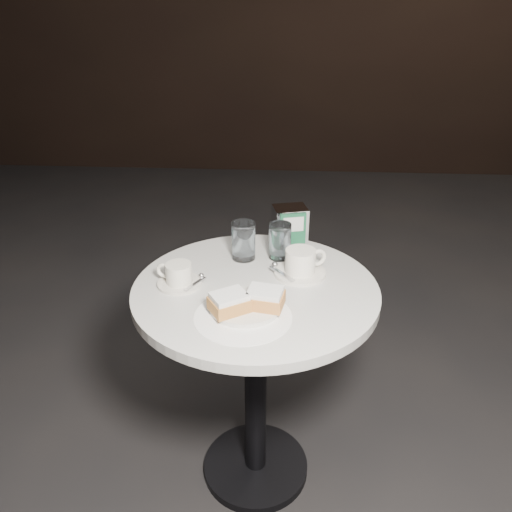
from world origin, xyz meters
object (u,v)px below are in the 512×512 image
object	(u,v)px
beignet_plate	(246,303)
water_glass_left	(243,241)
cafe_table	(256,342)
napkin_dispenser	(290,225)
coffee_cup_left	(179,276)
coffee_cup_right	(301,264)
water_glass_right	(280,241)

from	to	relation	value
beignet_plate	water_glass_left	world-z (taller)	water_glass_left
cafe_table	napkin_dispenser	xyz separation A→B (m)	(0.09, 0.30, 0.26)
coffee_cup_left	napkin_dispenser	size ratio (longest dim) A/B	1.24
cafe_table	beignet_plate	world-z (taller)	beignet_plate
coffee_cup_right	napkin_dispenser	size ratio (longest dim) A/B	1.63
coffee_cup_right	coffee_cup_left	bearing A→B (deg)	168.88
coffee_cup_left	napkin_dispenser	world-z (taller)	napkin_dispenser
cafe_table	beignet_plate	distance (m)	0.26
coffee_cup_left	coffee_cup_right	bearing A→B (deg)	27.94
beignet_plate	coffee_cup_left	size ratio (longest dim) A/B	1.49
beignet_plate	water_glass_right	bearing A→B (deg)	75.79
coffee_cup_right	water_glass_left	bearing A→B (deg)	127.17
cafe_table	coffee_cup_right	distance (m)	0.28
beignet_plate	coffee_cup_left	xyz separation A→B (m)	(-0.20, 0.12, 0.00)
cafe_table	water_glass_right	size ratio (longest dim) A/B	6.59
water_glass_left	napkin_dispenser	distance (m)	0.19
coffee_cup_right	water_glass_left	xyz separation A→B (m)	(-0.18, 0.09, 0.02)
cafe_table	coffee_cup_left	world-z (taller)	coffee_cup_left
coffee_cup_left	water_glass_right	xyz separation A→B (m)	(0.28, 0.19, 0.03)
coffee_cup_left	water_glass_left	size ratio (longest dim) A/B	1.29
beignet_plate	napkin_dispenser	distance (m)	0.44
napkin_dispenser	coffee_cup_left	bearing A→B (deg)	-150.06
coffee_cup_right	water_glass_right	size ratio (longest dim) A/B	1.79
water_glass_left	water_glass_right	size ratio (longest dim) A/B	1.06
cafe_table	water_glass_left	bearing A→B (deg)	105.90
beignet_plate	water_glass_left	bearing A→B (deg)	96.37
coffee_cup_left	water_glass_right	size ratio (longest dim) A/B	1.36
water_glass_right	water_glass_left	bearing A→B (deg)	-173.68
coffee_cup_right	napkin_dispenser	world-z (taller)	napkin_dispenser
water_glass_right	coffee_cup_left	bearing A→B (deg)	-145.97
cafe_table	coffee_cup_left	bearing A→B (deg)	-178.34
coffee_cup_left	coffee_cup_right	xyz separation A→B (m)	(0.35, 0.08, 0.01)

